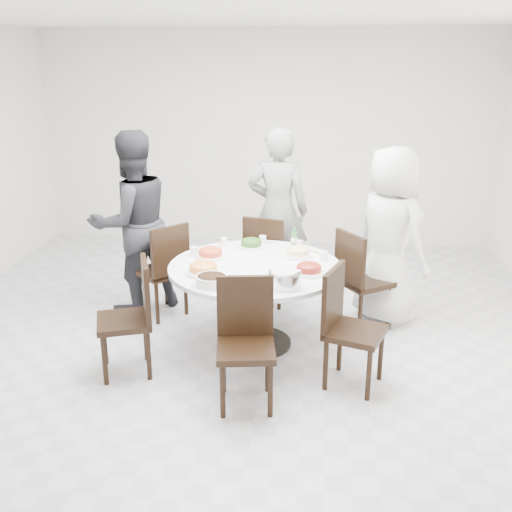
# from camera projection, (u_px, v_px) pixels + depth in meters

# --- Properties ---
(floor) EXTENTS (6.00, 6.00, 0.01)m
(floor) POSITION_uv_depth(u_px,v_px,m) (234.00, 336.00, 5.54)
(floor) COLOR silver
(floor) RESTS_ON ground
(ceiling) EXTENTS (6.00, 6.00, 0.01)m
(ceiling) POSITION_uv_depth(u_px,v_px,m) (230.00, 10.00, 4.64)
(ceiling) COLOR white
(ceiling) RESTS_ON ground
(wall_back) EXTENTS (6.00, 0.01, 2.80)m
(wall_back) POSITION_uv_depth(u_px,v_px,m) (266.00, 139.00, 7.91)
(wall_back) COLOR white
(wall_back) RESTS_ON ground
(wall_front) EXTENTS (6.00, 0.01, 2.80)m
(wall_front) POSITION_uv_depth(u_px,v_px,m) (116.00, 356.00, 2.27)
(wall_front) COLOR white
(wall_front) RESTS_ON ground
(dining_table) EXTENTS (1.50, 1.50, 0.75)m
(dining_table) POSITION_uv_depth(u_px,v_px,m) (255.00, 306.00, 5.27)
(dining_table) COLOR white
(dining_table) RESTS_ON floor
(chair_ne) EXTENTS (0.58, 0.58, 0.95)m
(chair_ne) POSITION_uv_depth(u_px,v_px,m) (365.00, 279.00, 5.60)
(chair_ne) COLOR black
(chair_ne) RESTS_ON floor
(chair_n) EXTENTS (0.51, 0.51, 0.95)m
(chair_n) POSITION_uv_depth(u_px,v_px,m) (269.00, 258.00, 6.17)
(chair_n) COLOR black
(chair_n) RESTS_ON floor
(chair_nw) EXTENTS (0.59, 0.59, 0.95)m
(chair_nw) POSITION_uv_depth(u_px,v_px,m) (160.00, 269.00, 5.87)
(chair_nw) COLOR black
(chair_nw) RESTS_ON floor
(chair_sw) EXTENTS (0.54, 0.54, 0.95)m
(chair_sw) POSITION_uv_depth(u_px,v_px,m) (124.00, 319.00, 4.78)
(chair_sw) COLOR black
(chair_sw) RESTS_ON floor
(chair_s) EXTENTS (0.48, 0.48, 0.95)m
(chair_s) POSITION_uv_depth(u_px,v_px,m) (246.00, 347.00, 4.32)
(chair_s) COLOR black
(chair_s) RESTS_ON floor
(chair_se) EXTENTS (0.54, 0.54, 0.95)m
(chair_se) POSITION_uv_depth(u_px,v_px,m) (355.00, 330.00, 4.59)
(chair_se) COLOR black
(chair_se) RESTS_ON floor
(diner_right) EXTENTS (0.95, 0.98, 1.70)m
(diner_right) POSITION_uv_depth(u_px,v_px,m) (390.00, 236.00, 5.64)
(diner_right) COLOR silver
(diner_right) RESTS_ON floor
(diner_middle) EXTENTS (0.67, 0.46, 1.78)m
(diner_middle) POSITION_uv_depth(u_px,v_px,m) (278.00, 211.00, 6.39)
(diner_middle) COLOR black
(diner_middle) RESTS_ON floor
(diner_left) EXTENTS (1.11, 1.09, 1.80)m
(diner_left) POSITION_uv_depth(u_px,v_px,m) (132.00, 223.00, 5.89)
(diner_left) COLOR black
(diner_left) RESTS_ON floor
(dish_greens) EXTENTS (0.25, 0.25, 0.07)m
(dish_greens) POSITION_uv_depth(u_px,v_px,m) (251.00, 244.00, 5.61)
(dish_greens) COLOR white
(dish_greens) RESTS_ON dining_table
(dish_pale) EXTENTS (0.27, 0.27, 0.07)m
(dish_pale) POSITION_uv_depth(u_px,v_px,m) (298.00, 252.00, 5.38)
(dish_pale) COLOR white
(dish_pale) RESTS_ON dining_table
(dish_orange) EXTENTS (0.27, 0.27, 0.07)m
(dish_orange) POSITION_uv_depth(u_px,v_px,m) (211.00, 254.00, 5.34)
(dish_orange) COLOR white
(dish_orange) RESTS_ON dining_table
(dish_redbrown) EXTENTS (0.26, 0.26, 0.07)m
(dish_redbrown) POSITION_uv_depth(u_px,v_px,m) (309.00, 270.00, 4.95)
(dish_redbrown) COLOR white
(dish_redbrown) RESTS_ON dining_table
(dish_tofu) EXTENTS (0.30, 0.30, 0.08)m
(dish_tofu) POSITION_uv_depth(u_px,v_px,m) (203.00, 269.00, 4.96)
(dish_tofu) COLOR white
(dish_tofu) RESTS_ON dining_table
(rice_bowl) EXTENTS (0.26, 0.26, 0.11)m
(rice_bowl) POSITION_uv_depth(u_px,v_px,m) (285.00, 280.00, 4.68)
(rice_bowl) COLOR silver
(rice_bowl) RESTS_ON dining_table
(soup_bowl) EXTENTS (0.25, 0.25, 0.08)m
(soup_bowl) POSITION_uv_depth(u_px,v_px,m) (211.00, 280.00, 4.71)
(soup_bowl) COLOR white
(soup_bowl) RESTS_ON dining_table
(beverage_bottle) EXTENTS (0.06, 0.06, 0.21)m
(beverage_bottle) POSITION_uv_depth(u_px,v_px,m) (294.00, 238.00, 5.55)
(beverage_bottle) COLOR #2E7436
(beverage_bottle) RESTS_ON dining_table
(tea_cups) EXTENTS (0.07, 0.07, 0.08)m
(tea_cups) POSITION_uv_depth(u_px,v_px,m) (267.00, 240.00, 5.72)
(tea_cups) COLOR white
(tea_cups) RESTS_ON dining_table
(chopsticks) EXTENTS (0.24, 0.04, 0.01)m
(chopsticks) POSITION_uv_depth(u_px,v_px,m) (266.00, 243.00, 5.74)
(chopsticks) COLOR tan
(chopsticks) RESTS_ON dining_table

